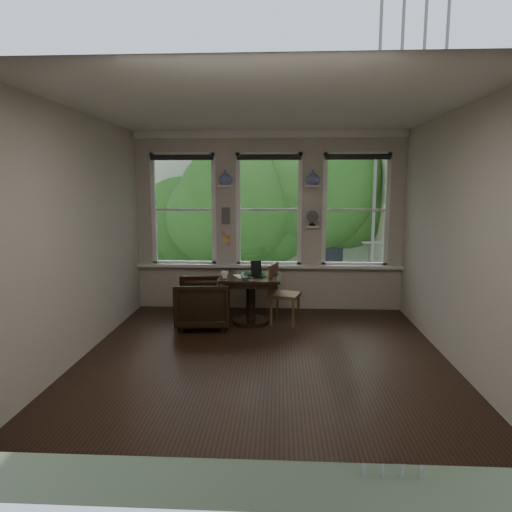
# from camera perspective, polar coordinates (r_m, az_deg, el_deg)

# --- Properties ---
(ground) EXTENTS (4.50, 4.50, 0.00)m
(ground) POSITION_cam_1_polar(r_m,az_deg,el_deg) (5.89, 1.01, -12.15)
(ground) COLOR black
(ground) RESTS_ON ground
(ceiling) EXTENTS (4.50, 4.50, 0.00)m
(ceiling) POSITION_cam_1_polar(r_m,az_deg,el_deg) (5.57, 1.09, 18.02)
(ceiling) COLOR silver
(ceiling) RESTS_ON ground
(wall_back) EXTENTS (4.50, 0.00, 4.50)m
(wall_back) POSITION_cam_1_polar(r_m,az_deg,el_deg) (7.78, 1.61, 4.32)
(wall_back) COLOR #B9B09E
(wall_back) RESTS_ON ground
(wall_front) EXTENTS (4.50, 0.00, 4.50)m
(wall_front) POSITION_cam_1_polar(r_m,az_deg,el_deg) (3.31, -0.28, -1.75)
(wall_front) COLOR #B9B09E
(wall_front) RESTS_ON ground
(wall_left) EXTENTS (0.00, 4.50, 4.50)m
(wall_left) POSITION_cam_1_polar(r_m,az_deg,el_deg) (6.05, -20.81, 2.47)
(wall_left) COLOR #B9B09E
(wall_left) RESTS_ON ground
(wall_right) EXTENTS (0.00, 4.50, 4.50)m
(wall_right) POSITION_cam_1_polar(r_m,az_deg,el_deg) (5.91, 23.45, 2.18)
(wall_right) COLOR #B9B09E
(wall_right) RESTS_ON ground
(window_left) EXTENTS (1.10, 0.12, 1.90)m
(window_left) POSITION_cam_1_polar(r_m,az_deg,el_deg) (7.93, -8.97, 5.75)
(window_left) COLOR white
(window_left) RESTS_ON ground
(window_center) EXTENTS (1.10, 0.12, 1.90)m
(window_center) POSITION_cam_1_polar(r_m,az_deg,el_deg) (7.76, 1.62, 5.79)
(window_center) COLOR white
(window_center) RESTS_ON ground
(window_right) EXTENTS (1.10, 0.12, 1.90)m
(window_right) POSITION_cam_1_polar(r_m,az_deg,el_deg) (7.86, 12.30, 5.64)
(window_right) COLOR white
(window_right) RESTS_ON ground
(shelf_left) EXTENTS (0.26, 0.16, 0.03)m
(shelf_left) POSITION_cam_1_polar(r_m,az_deg,el_deg) (7.70, -3.85, 8.73)
(shelf_left) COLOR white
(shelf_left) RESTS_ON ground
(shelf_right) EXTENTS (0.26, 0.16, 0.03)m
(shelf_right) POSITION_cam_1_polar(r_m,az_deg,el_deg) (7.67, 7.10, 8.68)
(shelf_right) COLOR white
(shelf_right) RESTS_ON ground
(intercom) EXTENTS (0.14, 0.06, 0.28)m
(intercom) POSITION_cam_1_polar(r_m,az_deg,el_deg) (7.75, -3.78, 5.03)
(intercom) COLOR #59544F
(intercom) RESTS_ON ground
(sticky_notes) EXTENTS (0.16, 0.01, 0.24)m
(sticky_notes) POSITION_cam_1_polar(r_m,az_deg,el_deg) (7.79, -3.75, 2.46)
(sticky_notes) COLOR pink
(sticky_notes) RESTS_ON ground
(desk_fan) EXTENTS (0.20, 0.20, 0.24)m
(desk_fan) POSITION_cam_1_polar(r_m,az_deg,el_deg) (7.67, 7.03, 4.42)
(desk_fan) COLOR #59544F
(desk_fan) RESTS_ON ground
(vase_left) EXTENTS (0.24, 0.24, 0.25)m
(vase_left) POSITION_cam_1_polar(r_m,az_deg,el_deg) (7.70, -3.86, 9.77)
(vase_left) COLOR silver
(vase_left) RESTS_ON shelf_left
(vase_right) EXTENTS (0.24, 0.24, 0.25)m
(vase_right) POSITION_cam_1_polar(r_m,az_deg,el_deg) (7.67, 7.12, 9.72)
(vase_right) COLOR silver
(vase_right) RESTS_ON shelf_right
(table) EXTENTS (0.90, 0.90, 0.75)m
(table) POSITION_cam_1_polar(r_m,az_deg,el_deg) (7.04, -0.66, -5.44)
(table) COLOR black
(table) RESTS_ON ground
(armchair_left) EXTENTS (0.87, 0.85, 0.73)m
(armchair_left) POSITION_cam_1_polar(r_m,az_deg,el_deg) (6.91, -6.71, -5.84)
(armchair_left) COLOR black
(armchair_left) RESTS_ON ground
(cushion_red) EXTENTS (0.45, 0.45, 0.06)m
(cushion_red) POSITION_cam_1_polar(r_m,az_deg,el_deg) (6.89, -6.72, -5.17)
(cushion_red) COLOR maroon
(cushion_red) RESTS_ON armchair_left
(side_chair_right) EXTENTS (0.52, 0.52, 0.92)m
(side_chair_right) POSITION_cam_1_polar(r_m,az_deg,el_deg) (7.01, 3.66, -4.81)
(side_chair_right) COLOR #4B341B
(side_chair_right) RESTS_ON ground
(laptop) EXTENTS (0.39, 0.30, 0.03)m
(laptop) POSITION_cam_1_polar(r_m,az_deg,el_deg) (6.83, -0.32, -2.53)
(laptop) COLOR black
(laptop) RESTS_ON table
(mug) EXTENTS (0.12, 0.12, 0.10)m
(mug) POSITION_cam_1_polar(r_m,az_deg,el_deg) (6.76, -3.92, -2.36)
(mug) COLOR white
(mug) RESTS_ON table
(drinking_glass) EXTENTS (0.13, 0.13, 0.10)m
(drinking_glass) POSITION_cam_1_polar(r_m,az_deg,el_deg) (6.66, -1.38, -2.49)
(drinking_glass) COLOR white
(drinking_glass) RESTS_ON table
(tablet) EXTENTS (0.17, 0.12, 0.22)m
(tablet) POSITION_cam_1_polar(r_m,az_deg,el_deg) (6.98, 0.02, -1.49)
(tablet) COLOR black
(tablet) RESTS_ON table
(papers) EXTENTS (0.33, 0.36, 0.00)m
(papers) POSITION_cam_1_polar(r_m,az_deg,el_deg) (6.91, -1.63, -2.51)
(papers) COLOR silver
(papers) RESTS_ON table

